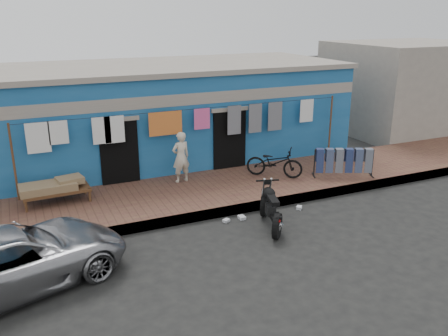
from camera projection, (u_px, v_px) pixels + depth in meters
ground at (259, 240)px, 11.00m from camera, size 80.00×80.00×0.00m
sidewalk at (210, 192)px, 13.56m from camera, size 28.00×3.00×0.25m
curb at (231, 210)px, 12.30m from camera, size 28.00×0.10×0.25m
building at (166, 113)px, 16.52m from camera, size 12.20×5.20×3.36m
neighbor_right at (406, 87)px, 20.74m from camera, size 6.00×5.00×3.80m
clothesline at (183, 126)px, 13.98m from camera, size 10.06×0.06×2.10m
car at (15, 258)px, 8.92m from camera, size 4.76×3.26×1.23m
seated_person at (181, 157)px, 13.79m from camera, size 0.59×0.44×1.51m
bicycle at (275, 159)px, 14.29m from camera, size 1.68×1.55×1.10m
motorcycle at (271, 206)px, 11.52m from camera, size 1.46×1.95×1.06m
charpoy at (56, 192)px, 12.41m from camera, size 1.87×1.02×0.60m
jeans_rack at (344, 162)px, 14.37m from camera, size 2.14×1.76×0.89m
litter_a at (226, 221)px, 11.91m from camera, size 0.20×0.19×0.07m
litter_b at (299, 208)px, 12.67m from camera, size 0.21×0.21×0.09m
litter_c at (242, 218)px, 12.08m from camera, size 0.17×0.21×0.08m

